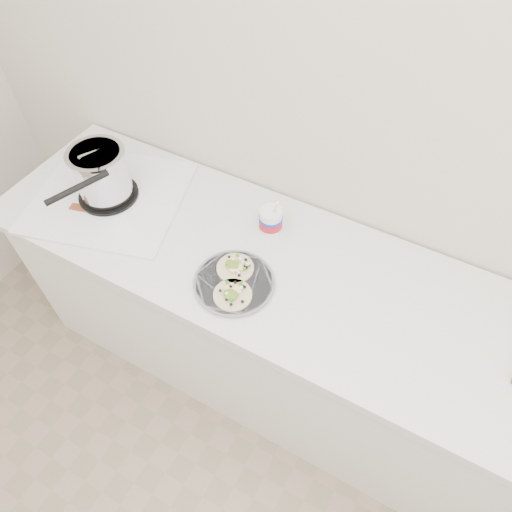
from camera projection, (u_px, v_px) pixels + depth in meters
The scene contains 5 objects.
counter at pixel (296, 336), 1.92m from camera, with size 2.44×0.66×0.90m.
stove at pixel (104, 181), 1.73m from camera, with size 0.69×0.66×0.27m.
taco_plate at pixel (234, 281), 1.53m from camera, with size 0.28×0.28×0.04m.
tub at pixel (271, 219), 1.65m from camera, with size 0.09×0.09×0.20m.
bacon_plate at pixel (89, 211), 1.75m from camera, with size 0.23×0.23×0.02m.
Camera 1 is at (0.30, 0.53, 2.17)m, focal length 32.00 mm.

